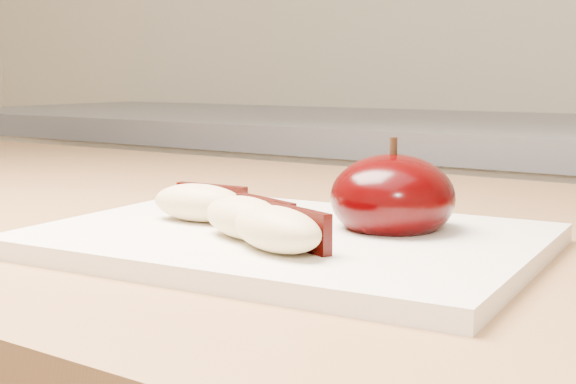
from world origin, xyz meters
The scene contains 5 objects.
cutting_board centered at (0.08, 0.40, 0.91)m, with size 0.31×0.23×0.01m, color white.
apple_half centered at (0.13, 0.44, 0.93)m, with size 0.10×0.10×0.07m.
apple_wedge_a centered at (0.01, 0.39, 0.93)m, with size 0.07×0.04×0.03m.
apple_wedge_b centered at (0.08, 0.36, 0.93)m, with size 0.08×0.05×0.03m.
apple_wedge_c centered at (0.11, 0.34, 0.93)m, with size 0.08×0.06×0.03m.
Camera 1 is at (0.37, -0.02, 1.01)m, focal length 50.00 mm.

